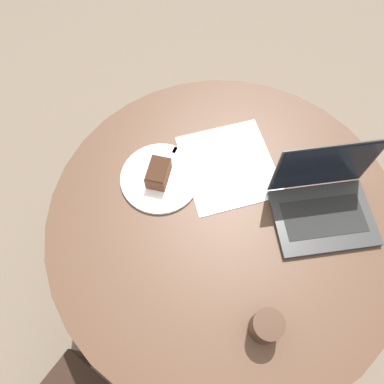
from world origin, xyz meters
name	(u,v)px	position (x,y,z in m)	size (l,w,h in m)	color
ground_plane	(213,274)	(0.00, 0.00, 0.00)	(12.00, 12.00, 0.00)	#6B5B4C
dining_table	(222,234)	(0.00, 0.00, 0.58)	(1.13, 1.13, 0.74)	#4C3323
paper_document	(229,165)	(0.16, -0.10, 0.74)	(0.36, 0.35, 0.00)	white
plate	(160,178)	(0.22, 0.13, 0.75)	(0.26, 0.26, 0.01)	white
cake_slice	(158,173)	(0.22, 0.13, 0.78)	(0.12, 0.11, 0.06)	brown
fork	(169,163)	(0.25, 0.08, 0.75)	(0.13, 0.14, 0.00)	silver
coffee_glass	(266,326)	(-0.34, 0.06, 0.79)	(0.08, 0.08, 0.10)	#3D2619
laptop	(323,204)	(-0.11, -0.28, 0.78)	(0.31, 0.36, 0.25)	#2D2D2D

